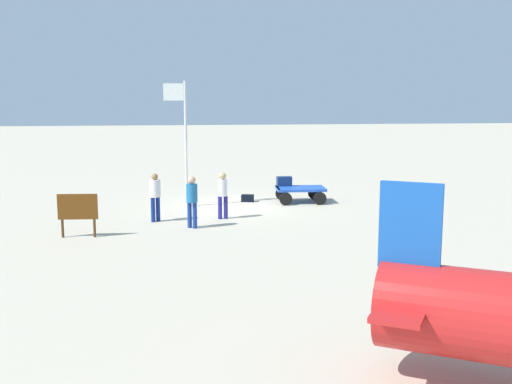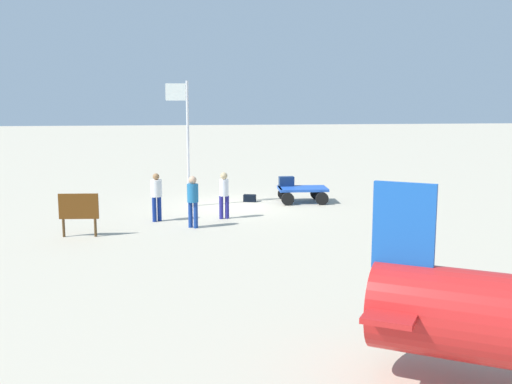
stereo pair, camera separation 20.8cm
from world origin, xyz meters
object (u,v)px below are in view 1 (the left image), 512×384
luggage_cart (300,191)px  suitcase_tan (248,198)px  worker_lead (155,193)px  worker_supervisor (192,197)px  signboard (78,209)px  flagpole (183,133)px  suitcase_dark (284,181)px  worker_trailing (223,192)px

luggage_cart → suitcase_tan: (2.01, -0.38, -0.31)m
worker_lead → worker_supervisor: (-1.19, 1.13, 0.03)m
luggage_cart → signboard: size_ratio=1.48×
luggage_cart → worker_lead: 6.24m
worker_lead → flagpole: (-0.97, -2.66, 1.82)m
luggage_cart → suitcase_dark: 0.78m
luggage_cart → suitcase_dark: size_ratio=3.24×
signboard → worker_trailing: bearing=-153.7°
luggage_cart → suitcase_dark: suitcase_dark is taller
suitcase_tan → worker_supervisor: worker_supervisor is taller
luggage_cart → signboard: bearing=33.2°
worker_lead → flagpole: flagpole is taller
worker_trailing → signboard: size_ratio=1.22×
worker_trailing → flagpole: 3.35m
flagpole → signboard: bearing=56.0°
luggage_cart → flagpole: (4.49, 0.34, 2.33)m
worker_trailing → flagpole: (1.28, -2.47, 1.86)m
luggage_cart → worker_trailing: 4.29m
suitcase_dark → signboard: (7.08, 5.44, 0.07)m
worker_trailing → signboard: (4.43, 2.19, -0.07)m
worker_supervisor → luggage_cart: bearing=-135.9°
suitcase_tan → worker_lead: 4.89m
worker_lead → suitcase_tan: bearing=-135.5°
worker_trailing → suitcase_dark: bearing=-129.2°
suitcase_dark → flagpole: 4.49m
luggage_cart → suitcase_dark: bearing=-39.3°
worker_trailing → signboard: bearing=26.3°
suitcase_tan → worker_lead: worker_lead is taller
worker_lead → signboard: (2.18, 2.00, -0.11)m
worker_supervisor → signboard: worker_supervisor is taller
worker_supervisor → flagpole: bearing=-86.7°
flagpole → suitcase_tan: bearing=-163.7°
worker_lead → luggage_cart: bearing=-151.2°
suitcase_dark → signboard: signboard is taller
suitcase_tan → suitcase_dark: bearing=-177.5°
suitcase_dark → worker_supervisor: worker_supervisor is taller
worker_lead → worker_supervisor: bearing=136.4°
suitcase_tan → worker_trailing: (1.19, 3.19, 0.77)m
worker_trailing → flagpole: flagpole is taller
signboard → suitcase_dark: bearing=-142.5°
suitcase_tan → luggage_cart: bearing=169.2°
suitcase_dark → luggage_cart: bearing=140.7°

